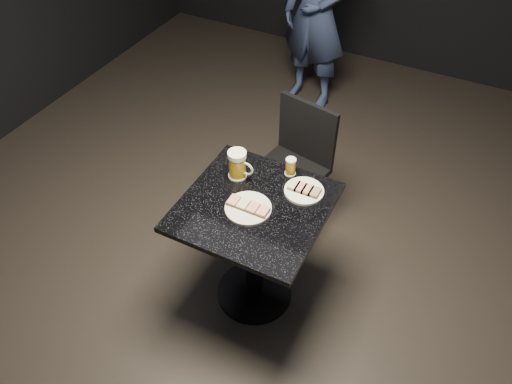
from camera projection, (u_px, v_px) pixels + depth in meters
floor at (254, 293)px, 2.97m from camera, size 6.00×6.00×0.00m
plate_large at (248, 208)px, 2.42m from camera, size 0.23×0.23×0.01m
plate_small at (304, 191)px, 2.50m from camera, size 0.20×0.20×0.01m
patron at (317, 13)px, 3.89m from camera, size 0.63×0.47×1.58m
table at (254, 237)px, 2.61m from camera, size 0.70×0.70×0.75m
beer_mug at (238, 165)px, 2.54m from camera, size 0.14×0.10×0.16m
beer_tumbler at (291, 167)px, 2.57m from camera, size 0.06×0.06×0.10m
chair at (295, 162)px, 3.06m from camera, size 0.47×0.47×0.87m
canapes_on_plate_large at (248, 206)px, 2.41m from camera, size 0.21×0.07×0.02m
canapes_on_plate_small at (304, 189)px, 2.49m from camera, size 0.16×0.07×0.02m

